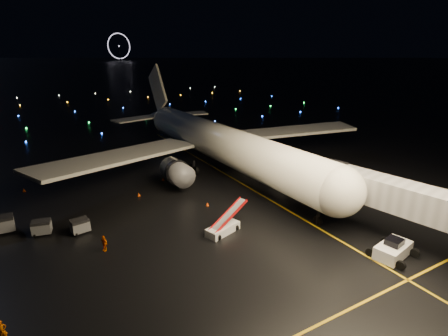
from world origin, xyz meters
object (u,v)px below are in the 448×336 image
(crew_c, at_px, (104,243))
(baggage_cart_1, at_px, (80,226))
(baggage_cart_0, at_px, (42,227))
(baggage_cart_2, at_px, (3,225))
(airliner, at_px, (210,120))
(belt_loader, at_px, (223,221))
(pushback_tug, at_px, (393,248))
(crew_a, at_px, (2,332))

(crew_c, relative_size, baggage_cart_1, 0.91)
(baggage_cart_0, xyz_separation_m, baggage_cart_1, (3.71, -1.71, -0.01))
(baggage_cart_2, bearing_deg, airliner, 15.72)
(belt_loader, height_order, baggage_cart_0, belt_loader)
(pushback_tug, relative_size, crew_c, 2.41)
(crew_a, xyz_separation_m, baggage_cart_0, (3.37, 15.34, -0.07))
(baggage_cart_2, bearing_deg, belt_loader, -30.99)
(crew_c, relative_size, baggage_cart_0, 0.89)
(baggage_cart_1, bearing_deg, baggage_cart_2, 140.10)
(belt_loader, height_order, crew_a, belt_loader)
(baggage_cart_0, bearing_deg, baggage_cart_1, -11.94)
(belt_loader, bearing_deg, pushback_tug, -63.81)
(pushback_tug, height_order, crew_c, pushback_tug)
(airliner, height_order, baggage_cart_2, airliner)
(belt_loader, relative_size, baggage_cart_2, 2.69)
(crew_a, height_order, baggage_cart_2, baggage_cart_2)
(baggage_cart_0, relative_size, baggage_cart_1, 1.02)
(airliner, xyz_separation_m, belt_loader, (-9.77, -21.35, -6.75))
(pushback_tug, bearing_deg, baggage_cart_1, 130.52)
(crew_c, xyz_separation_m, baggage_cart_2, (-8.89, 9.43, 0.10))
(pushback_tug, xyz_separation_m, baggage_cart_0, (-29.37, 21.96, -0.17))
(pushback_tug, xyz_separation_m, crew_c, (-24.16, 15.12, -0.13))
(airliner, height_order, belt_loader, airliner)
(airliner, distance_m, baggage_cart_0, 30.44)
(pushback_tug, xyz_separation_m, baggage_cart_1, (-25.67, 20.25, -0.18))
(pushback_tug, height_order, belt_loader, belt_loader)
(crew_c, bearing_deg, pushback_tug, 30.16)
(pushback_tug, distance_m, belt_loader, 17.26)
(pushback_tug, bearing_deg, belt_loader, 123.05)
(baggage_cart_1, distance_m, baggage_cart_2, 8.55)
(airliner, xyz_separation_m, crew_a, (-30.47, -27.09, -7.31))
(belt_loader, relative_size, crew_a, 3.38)
(airliner, bearing_deg, pushback_tug, -88.04)
(crew_a, xyz_separation_m, baggage_cart_1, (7.08, 13.63, -0.09))
(crew_a, bearing_deg, airliner, 34.15)
(crew_a, xyz_separation_m, baggage_cart_2, (-0.30, 17.93, 0.06))
(crew_a, bearing_deg, baggage_cart_1, 55.07)
(baggage_cart_0, bearing_deg, pushback_tug, -23.92)
(airliner, relative_size, crew_a, 32.80)
(belt_loader, distance_m, baggage_cart_0, 19.83)
(baggage_cart_1, bearing_deg, pushback_tug, -47.93)
(airliner, xyz_separation_m, crew_c, (-21.89, -18.59, -7.34))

